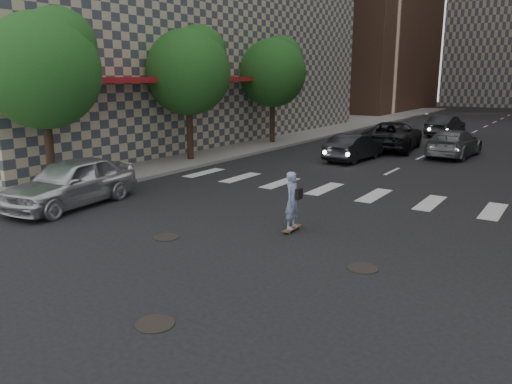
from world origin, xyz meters
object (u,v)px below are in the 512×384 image
(tree_a, at_px, (46,65))
(traffic_car_a, at_px, (354,147))
(tree_c, at_px, (274,70))
(silver_sedan, at_px, (71,182))
(tree_b, at_px, (190,68))
(traffic_car_c, at_px, (393,136))
(traffic_car_b, at_px, (454,143))
(traffic_car_e, at_px, (446,126))
(skateboarder, at_px, (293,200))

(tree_a, height_order, traffic_car_a, tree_a)
(tree_c, height_order, silver_sedan, tree_c)
(tree_b, height_order, traffic_car_c, tree_b)
(tree_b, height_order, traffic_car_b, tree_b)
(tree_b, height_order, silver_sedan, tree_b)
(tree_a, distance_m, traffic_car_e, 28.10)
(tree_a, distance_m, traffic_car_a, 15.00)
(skateboarder, bearing_deg, tree_a, -178.23)
(tree_b, distance_m, traffic_car_a, 9.18)
(tree_c, bearing_deg, tree_b, -90.00)
(tree_b, bearing_deg, traffic_car_c, 53.67)
(tree_a, relative_size, silver_sedan, 1.37)
(skateboarder, xyz_separation_m, silver_sedan, (-7.57, -1.60, -0.07))
(tree_b, bearing_deg, tree_c, 90.00)
(skateboarder, relative_size, traffic_car_b, 0.34)
(tree_a, xyz_separation_m, silver_sedan, (2.45, -1.14, -3.83))
(traffic_car_c, bearing_deg, tree_a, 61.25)
(tree_c, height_order, traffic_car_a, tree_c)
(traffic_car_a, bearing_deg, tree_c, -21.19)
(skateboarder, relative_size, silver_sedan, 0.35)
(silver_sedan, distance_m, traffic_car_b, 19.95)
(skateboarder, distance_m, silver_sedan, 7.74)
(silver_sedan, bearing_deg, tree_a, 149.44)
(tree_c, distance_m, traffic_car_c, 8.30)
(traffic_car_a, bearing_deg, tree_a, 66.33)
(silver_sedan, bearing_deg, skateboarder, 6.18)
(tree_c, relative_size, traffic_car_b, 1.31)
(tree_b, bearing_deg, silver_sedan, -74.96)
(traffic_car_b, bearing_deg, traffic_car_c, -8.23)
(silver_sedan, height_order, traffic_car_e, silver_sedan)
(traffic_car_c, bearing_deg, silver_sedan, 69.23)
(silver_sedan, bearing_deg, traffic_car_c, 70.29)
(tree_c, distance_m, silver_sedan, 17.73)
(traffic_car_e, bearing_deg, skateboarder, 99.29)
(skateboarder, bearing_deg, traffic_car_a, 103.97)
(traffic_car_a, bearing_deg, traffic_car_b, -129.72)
(traffic_car_e, bearing_deg, tree_c, 57.58)
(tree_c, xyz_separation_m, traffic_car_c, (7.16, 1.74, -3.82))
(skateboarder, height_order, traffic_car_c, skateboarder)
(tree_c, relative_size, traffic_car_a, 1.57)
(tree_c, relative_size, traffic_car_c, 1.11)
(traffic_car_c, bearing_deg, skateboarder, 92.66)
(tree_c, bearing_deg, skateboarder, -57.17)
(skateboarder, bearing_deg, tree_b, 142.20)
(silver_sedan, relative_size, traffic_car_a, 1.15)
(tree_c, distance_m, skateboarder, 18.87)
(traffic_car_a, height_order, traffic_car_c, traffic_car_c)
(tree_b, relative_size, traffic_car_b, 1.31)
(skateboarder, height_order, traffic_car_a, skateboarder)
(silver_sedan, distance_m, traffic_car_a, 14.58)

